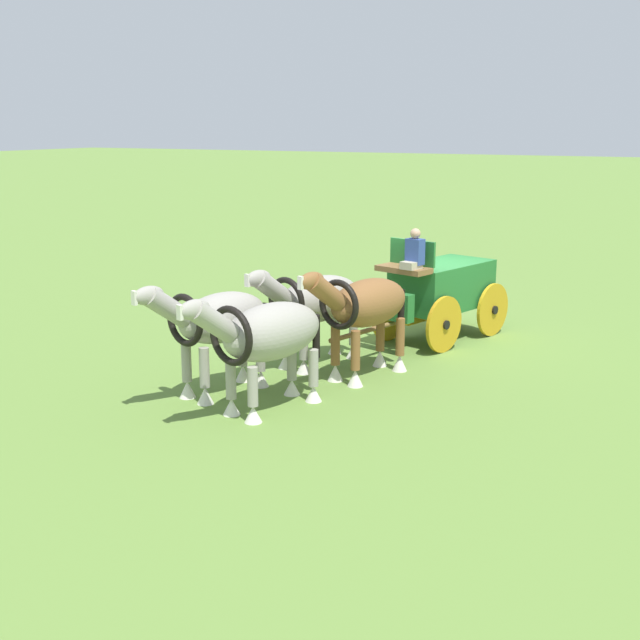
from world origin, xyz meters
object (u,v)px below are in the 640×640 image
object	(u,v)px
draft_horse_rear_off	(315,302)
draft_horse_lead_off	(217,322)
draft_horse_lead_near	(267,335)
draft_horse_rear_near	(364,307)
show_wagon	(439,289)

from	to	relation	value
draft_horse_rear_off	draft_horse_lead_off	world-z (taller)	draft_horse_lead_off
draft_horse_lead_near	draft_horse_lead_off	world-z (taller)	draft_horse_lead_off
draft_horse_rear_near	draft_horse_lead_off	distance (m)	2.91
draft_horse_rear_off	draft_horse_lead_near	xyz separation A→B (m)	(2.85, 0.55, 0.02)
draft_horse_rear_off	draft_horse_lead_off	xyz separation A→B (m)	(2.51, -0.71, 0.04)
show_wagon	draft_horse_lead_near	distance (m)	6.06
show_wagon	draft_horse_lead_near	bearing A→B (deg)	-9.67
draft_horse_rear_near	draft_horse_lead_near	world-z (taller)	draft_horse_rear_near
draft_horse_rear_off	draft_horse_lead_near	bearing A→B (deg)	10.85
show_wagon	draft_horse_rear_off	bearing A→B (deg)	-26.58
draft_horse_rear_near	draft_horse_lead_off	xyz separation A→B (m)	(2.15, -1.96, -0.05)
show_wagon	draft_horse_rear_off	distance (m)	3.50
draft_horse_rear_near	draft_horse_lead_near	bearing A→B (deg)	-15.78
draft_horse_lead_near	draft_horse_rear_near	bearing A→B (deg)	164.22
draft_horse_rear_near	show_wagon	bearing A→B (deg)	174.85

